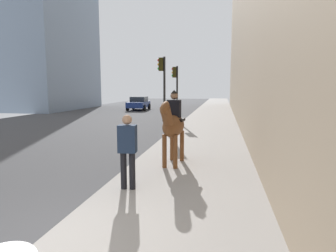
% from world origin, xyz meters
% --- Properties ---
extents(mounted_horse_near, '(2.15, 0.67, 2.23)m').
position_xyz_m(mounted_horse_near, '(4.84, -1.28, 1.34)').
color(mounted_horse_near, brown).
rests_on(mounted_horse_near, sidewalk_slab).
extents(pedestrian_greeting, '(0.29, 0.42, 1.70)m').
position_xyz_m(pedestrian_greeting, '(2.57, -0.63, 1.10)').
color(pedestrian_greeting, black).
rests_on(pedestrian_greeting, sidewalk_slab).
extents(car_near_lane, '(3.99, 2.14, 1.44)m').
position_xyz_m(car_near_lane, '(26.91, 6.20, 0.75)').
color(car_near_lane, navy).
rests_on(car_near_lane, ground).
extents(traffic_light_near_curb, '(0.20, 0.44, 4.06)m').
position_xyz_m(traffic_light_near_curb, '(12.09, 0.50, 2.71)').
color(traffic_light_near_curb, black).
rests_on(traffic_light_near_curb, ground).
extents(traffic_light_far_curb, '(0.20, 0.44, 3.83)m').
position_xyz_m(traffic_light_far_curb, '(15.94, 0.40, 2.57)').
color(traffic_light_far_curb, black).
rests_on(traffic_light_far_curb, ground).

